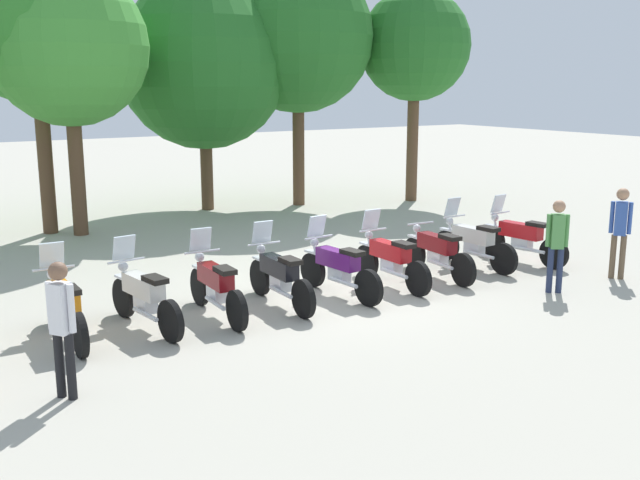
{
  "coord_description": "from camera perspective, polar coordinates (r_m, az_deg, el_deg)",
  "views": [
    {
      "loc": [
        -6.97,
        -10.57,
        3.7
      ],
      "look_at": [
        0.0,
        0.5,
        0.9
      ],
      "focal_mm": 41.22,
      "sensor_mm": 36.0,
      "label": 1
    }
  ],
  "objects": [
    {
      "name": "motorcycle_5",
      "position": [
        13.65,
        5.46,
        -1.47
      ],
      "size": [
        0.62,
        2.19,
        1.37
      ],
      "rotation": [
        0.0,
        0.0,
        1.57
      ],
      "color": "black",
      "rests_on": "ground_plane"
    },
    {
      "name": "motorcycle_8",
      "position": [
        16.01,
        15.3,
        0.18
      ],
      "size": [
        0.62,
        2.19,
        1.37
      ],
      "rotation": [
        0.0,
        0.0,
        1.7
      ],
      "color": "black",
      "rests_on": "ground_plane"
    },
    {
      "name": "motorcycle_3",
      "position": [
        12.42,
        -3.19,
        -2.79
      ],
      "size": [
        0.62,
        2.19,
        1.37
      ],
      "rotation": [
        0.0,
        0.0,
        1.55
      ],
      "color": "black",
      "rests_on": "ground_plane"
    },
    {
      "name": "motorcycle_2",
      "position": [
        11.93,
        -8.1,
        -3.53
      ],
      "size": [
        0.62,
        2.19,
        1.37
      ],
      "rotation": [
        0.0,
        0.0,
        1.54
      ],
      "color": "black",
      "rests_on": "ground_plane"
    },
    {
      "name": "motorcycle_6",
      "position": [
        14.4,
        9.07,
        -0.9
      ],
      "size": [
        0.62,
        2.19,
        0.99
      ],
      "rotation": [
        0.0,
        0.0,
        1.5
      ],
      "color": "black",
      "rests_on": "ground_plane"
    },
    {
      "name": "person_2",
      "position": [
        9.18,
        -19.42,
        -5.85
      ],
      "size": [
        0.31,
        0.37,
        1.68
      ],
      "rotation": [
        0.0,
        0.0,
        3.74
      ],
      "color": "black",
      "rests_on": "ground_plane"
    },
    {
      "name": "motorcycle_0",
      "position": [
        11.36,
        -19.23,
        -4.89
      ],
      "size": [
        0.62,
        2.19,
        1.37
      ],
      "rotation": [
        0.0,
        0.0,
        1.57
      ],
      "color": "black",
      "rests_on": "ground_plane"
    },
    {
      "name": "motorcycle_4",
      "position": [
        12.97,
        1.4,
        -2.13
      ],
      "size": [
        0.62,
        2.19,
        1.37
      ],
      "rotation": [
        0.0,
        0.0,
        1.67
      ],
      "color": "black",
      "rests_on": "ground_plane"
    },
    {
      "name": "tree_4",
      "position": [
        22.59,
        -1.73,
        15.49
      ],
      "size": [
        4.51,
        4.51,
        7.32
      ],
      "color": "brown",
      "rests_on": "ground_plane"
    },
    {
      "name": "tree_5",
      "position": [
        23.59,
        7.38,
        14.69
      ],
      "size": [
        3.43,
        3.43,
        6.56
      ],
      "color": "brown",
      "rests_on": "ground_plane"
    },
    {
      "name": "motorcycle_1",
      "position": [
        11.57,
        -13.52,
        -4.24
      ],
      "size": [
        0.62,
        2.18,
        1.37
      ],
      "rotation": [
        0.0,
        0.0,
        1.71
      ],
      "color": "black",
      "rests_on": "ground_plane"
    },
    {
      "name": "person_0",
      "position": [
        15.12,
        22.28,
        1.04
      ],
      "size": [
        0.32,
        0.37,
        1.76
      ],
      "rotation": [
        0.0,
        0.0,
        0.63
      ],
      "color": "brown",
      "rests_on": "ground_plane"
    },
    {
      "name": "tree_3",
      "position": [
        21.95,
        -9.05,
        13.32
      ],
      "size": [
        4.89,
        4.89,
        6.68
      ],
      "color": "brown",
      "rests_on": "ground_plane"
    },
    {
      "name": "motorcycle_7",
      "position": [
        15.33,
        11.79,
        -0.16
      ],
      "size": [
        0.62,
        2.19,
        1.37
      ],
      "rotation": [
        0.0,
        0.0,
        1.63
      ],
      "color": "black",
      "rests_on": "ground_plane"
    },
    {
      "name": "person_1",
      "position": [
        13.72,
        17.92,
        0.07
      ],
      "size": [
        0.37,
        0.31,
        1.69
      ],
      "rotation": [
        0.0,
        0.0,
        4.05
      ],
      "color": "#232D4C",
      "rests_on": "ground_plane"
    },
    {
      "name": "ground_plane",
      "position": [
        13.19,
        1.16,
        -4.21
      ],
      "size": [
        80.0,
        80.0,
        0.0
      ],
      "primitive_type": "plane",
      "color": "#ADA899"
    },
    {
      "name": "tree_2",
      "position": [
        18.91,
        -18.95,
        13.97
      ],
      "size": [
        3.79,
        3.79,
        6.45
      ],
      "color": "brown",
      "rests_on": "ground_plane"
    },
    {
      "name": "tree_1",
      "position": [
        19.44,
        -21.31,
        15.73
      ],
      "size": [
        4.13,
        4.13,
        7.29
      ],
      "color": "brown",
      "rests_on": "ground_plane"
    }
  ]
}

